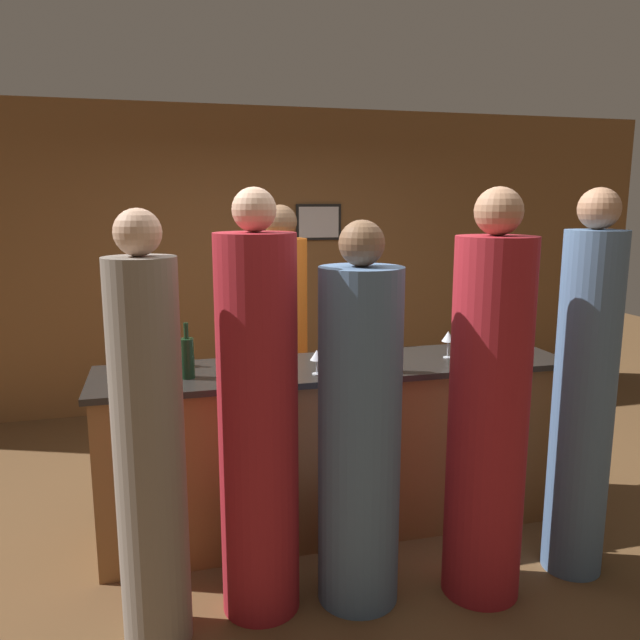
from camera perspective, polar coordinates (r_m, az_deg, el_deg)
The scene contains 18 objects.
ground_plane at distance 4.02m, azimuth 1.47°, elevation -18.08°, with size 14.00×14.00×0.00m, color brown.
back_wall at distance 5.97m, azimuth -5.04°, elevation 5.53°, with size 8.00×0.08×2.80m.
bar_counter at distance 3.80m, azimuth 1.51°, elevation -11.40°, with size 2.77×0.65×1.01m.
bartender at distance 4.30m, azimuth -3.51°, elevation -3.30°, with size 0.36×0.36×1.92m.
guest_0 at distance 3.02m, azimuth 3.63°, elevation -10.27°, with size 0.40×0.40×1.86m.
guest_1 at distance 2.81m, azimuth -15.35°, elevation -11.27°, with size 0.30×0.30×1.92m.
guest_2 at distance 3.49m, azimuth 22.96°, elevation -6.56°, with size 0.31×0.31×2.01m.
guest_3 at distance 2.93m, azimuth -5.67°, elevation -9.37°, with size 0.37×0.37×2.00m.
guest_4 at distance 3.14m, azimuth 15.12°, elevation -8.30°, with size 0.38×0.38×2.01m.
wine_bottle_0 at distance 3.71m, azimuth -14.54°, elevation -2.32°, with size 0.07×0.07×0.30m.
wine_bottle_1 at distance 3.42m, azimuth -12.06°, elevation -3.35°, with size 0.08×0.08×0.30m.
wine_bottle_2 at distance 3.48m, azimuth 6.58°, elevation -3.02°, with size 0.08×0.08×0.29m.
wine_glass_0 at distance 3.54m, azimuth -4.48°, elevation -2.64°, with size 0.08×0.08×0.15m.
wine_glass_1 at distance 3.83m, azimuth 15.12°, elevation -2.12°, with size 0.08×0.08×0.14m.
wine_glass_2 at distance 3.85m, azimuth 11.64°, elevation -1.55°, with size 0.08×0.08×0.16m.
wine_glass_3 at distance 3.83m, azimuth 13.08°, elevation -1.93°, with size 0.07×0.07×0.15m.
wine_glass_4 at distance 3.42m, azimuth -0.29°, elevation -3.30°, with size 0.07×0.07×0.14m.
wine_glass_5 at distance 3.53m, azimuth 3.35°, elevation -2.51°, with size 0.07×0.07×0.17m.
Camera 1 is at (-0.98, -3.39, 1.94)m, focal length 35.00 mm.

